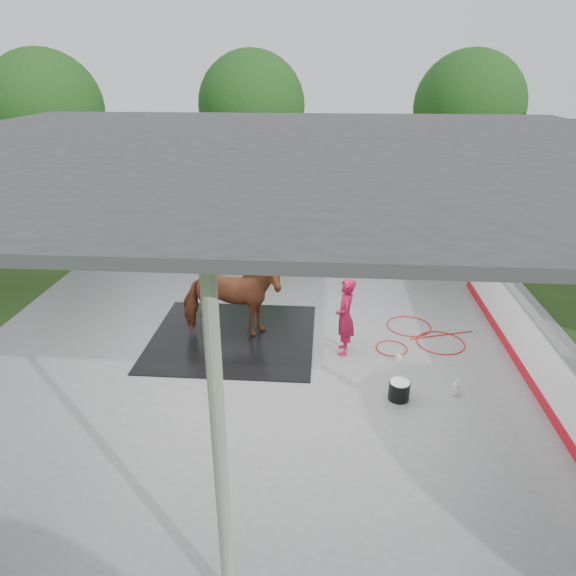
# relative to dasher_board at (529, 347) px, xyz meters

# --- Properties ---
(ground) EXTENTS (100.00, 100.00, 0.00)m
(ground) POSITION_rel_dasher_board_xyz_m (-4.60, 0.00, -0.59)
(ground) COLOR #1E3814
(concrete_slab) EXTENTS (12.00, 10.00, 0.05)m
(concrete_slab) POSITION_rel_dasher_board_xyz_m (-4.60, 0.00, -0.57)
(concrete_slab) COLOR slate
(concrete_slab) RESTS_ON ground
(pavilion_structure) EXTENTS (12.60, 10.60, 4.05)m
(pavilion_structure) POSITION_rel_dasher_board_xyz_m (-4.60, -0.00, 3.37)
(pavilion_structure) COLOR beige
(pavilion_structure) RESTS_ON ground
(dasher_board) EXTENTS (0.16, 8.00, 1.15)m
(dasher_board) POSITION_rel_dasher_board_xyz_m (0.00, 0.00, 0.00)
(dasher_board) COLOR #AE0E1A
(dasher_board) RESTS_ON concrete_slab
(tree_belt) EXTENTS (28.00, 28.00, 5.80)m
(tree_belt) POSITION_rel_dasher_board_xyz_m (-4.30, 0.90, 3.20)
(tree_belt) COLOR #382314
(tree_belt) RESTS_ON ground
(rubber_mat) EXTENTS (3.31, 3.10, 0.02)m
(rubber_mat) POSITION_rel_dasher_board_xyz_m (-5.54, 0.90, -0.53)
(rubber_mat) COLOR black
(rubber_mat) RESTS_ON concrete_slab
(horse) EXTENTS (2.09, 1.12, 1.69)m
(horse) POSITION_rel_dasher_board_xyz_m (-5.54, 0.90, 0.33)
(horse) COLOR brown
(horse) RESTS_ON rubber_mat
(handler) EXTENTS (0.37, 0.56, 1.54)m
(handler) POSITION_rel_dasher_board_xyz_m (-3.28, 0.50, 0.23)
(handler) COLOR #A91239
(handler) RESTS_ON concrete_slab
(wash_bucket) EXTENTS (0.36, 0.36, 0.33)m
(wash_bucket) POSITION_rel_dasher_board_xyz_m (-2.39, -0.98, -0.37)
(wash_bucket) COLOR black
(wash_bucket) RESTS_ON concrete_slab
(soap_bottle_a) EXTENTS (0.16, 0.16, 0.31)m
(soap_bottle_a) POSITION_rel_dasher_board_xyz_m (-1.41, -0.79, -0.39)
(soap_bottle_a) COLOR silver
(soap_bottle_a) RESTS_ON concrete_slab
(soap_bottle_b) EXTENTS (0.12, 0.12, 0.20)m
(soap_bottle_b) POSITION_rel_dasher_board_xyz_m (-2.25, 0.18, -0.44)
(soap_bottle_b) COLOR #338CD8
(soap_bottle_b) RESTS_ON concrete_slab
(hose_coil) EXTENTS (2.09, 1.76, 0.02)m
(hose_coil) POSITION_rel_dasher_board_xyz_m (-1.70, 1.20, -0.53)
(hose_coil) COLOR #AA150C
(hose_coil) RESTS_ON concrete_slab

